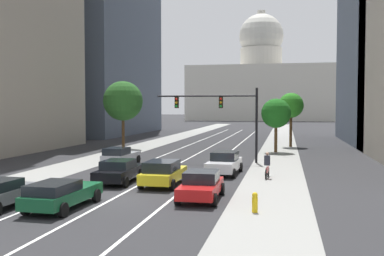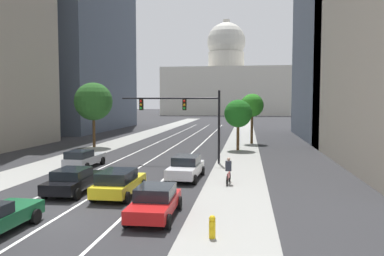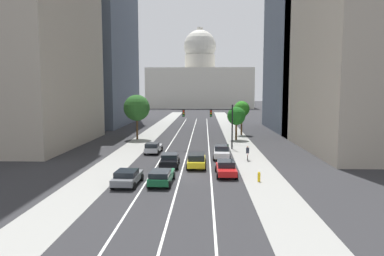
# 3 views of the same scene
# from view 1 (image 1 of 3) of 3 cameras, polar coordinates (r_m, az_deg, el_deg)

# --- Properties ---
(ground_plane) EXTENTS (400.00, 400.00, 0.00)m
(ground_plane) POSITION_cam_1_polar(r_m,az_deg,el_deg) (61.78, 3.77, -1.64)
(ground_plane) COLOR #2B2B2D
(sidewalk_left) EXTENTS (3.95, 130.00, 0.01)m
(sidewalk_left) POSITION_cam_1_polar(r_m,az_deg,el_deg) (58.55, -4.55, -1.87)
(sidewalk_left) COLOR gray
(sidewalk_left) RESTS_ON ground
(sidewalk_right) EXTENTS (3.95, 130.00, 0.01)m
(sidewalk_right) POSITION_cam_1_polar(r_m,az_deg,el_deg) (56.20, 11.01, -2.11)
(sidewalk_right) COLOR gray
(sidewalk_right) RESTS_ON ground
(lane_stripe_left) EXTENTS (0.16, 90.00, 0.01)m
(lane_stripe_left) POSITION_cam_1_polar(r_m,az_deg,el_deg) (47.65, -2.26, -2.91)
(lane_stripe_left) COLOR white
(lane_stripe_left) RESTS_ON ground
(lane_stripe_center) EXTENTS (0.16, 90.00, 0.01)m
(lane_stripe_center) POSITION_cam_1_polar(r_m,az_deg,el_deg) (47.03, 1.22, -2.99)
(lane_stripe_center) COLOR white
(lane_stripe_center) RESTS_ON ground
(lane_stripe_right) EXTENTS (0.16, 90.00, 0.01)m
(lane_stripe_right) POSITION_cam_1_polar(r_m,az_deg,el_deg) (46.58, 4.78, -3.05)
(lane_stripe_right) COLOR white
(lane_stripe_right) RESTS_ON ground
(office_tower_far_left) EXTENTS (22.62, 30.18, 46.21)m
(office_tower_far_left) POSITION_cam_1_polar(r_m,az_deg,el_deg) (84.11, -14.23, 15.31)
(office_tower_far_left) COLOR #4C5666
(office_tower_far_left) RESTS_ON ground
(capitol_building) EXTENTS (48.62, 23.06, 37.39)m
(capitol_building) POSITION_cam_1_polar(r_m,az_deg,el_deg) (157.61, 8.68, 5.51)
(capitol_building) COLOR beige
(capitol_building) RESTS_ON ground
(car_green) EXTENTS (2.12, 4.74, 1.34)m
(car_green) POSITION_cam_1_polar(r_m,az_deg,el_deg) (21.66, -16.22, -7.95)
(car_green) COLOR #14512D
(car_green) RESTS_ON ground
(car_red) EXTENTS (2.05, 4.35, 1.43)m
(car_red) POSITION_cam_1_polar(r_m,az_deg,el_deg) (22.93, 1.16, -7.20)
(car_red) COLOR red
(car_red) RESTS_ON ground
(car_silver) EXTENTS (2.06, 4.44, 1.46)m
(car_silver) POSITION_cam_1_polar(r_m,az_deg,el_deg) (36.67, -9.04, -3.48)
(car_silver) COLOR #B2B5BA
(car_silver) RESTS_ON ground
(car_yellow) EXTENTS (2.07, 4.53, 1.51)m
(car_yellow) POSITION_cam_1_polar(r_m,az_deg,el_deg) (26.90, -3.66, -5.62)
(car_yellow) COLOR yellow
(car_yellow) RESTS_ON ground
(car_white) EXTENTS (2.21, 4.77, 1.56)m
(car_white) POSITION_cam_1_polar(r_m,az_deg,el_deg) (31.50, 4.12, -4.38)
(car_white) COLOR silver
(car_white) RESTS_ON ground
(car_black) EXTENTS (2.17, 4.78, 1.43)m
(car_black) POSITION_cam_1_polar(r_m,az_deg,el_deg) (28.25, -9.18, -5.34)
(car_black) COLOR black
(car_black) RESTS_ON ground
(traffic_signal_mast) EXTENTS (8.60, 0.39, 6.24)m
(traffic_signal_mast) POSITION_cam_1_polar(r_m,az_deg,el_deg) (38.04, 3.93, 2.32)
(traffic_signal_mast) COLOR black
(traffic_signal_mast) RESTS_ON ground
(fire_hydrant) EXTENTS (0.26, 0.35, 0.91)m
(fire_hydrant) POSITION_cam_1_polar(r_m,az_deg,el_deg) (20.41, 7.93, -9.26)
(fire_hydrant) COLOR yellow
(fire_hydrant) RESTS_ON ground
(cyclist) EXTENTS (0.39, 1.70, 1.72)m
(cyclist) POSITION_cam_1_polar(r_m,az_deg,el_deg) (29.99, 9.46, -4.67)
(cyclist) COLOR black
(cyclist) RESTS_ON ground
(street_tree_near_right) EXTENTS (3.02, 3.02, 5.51)m
(street_tree_near_right) POSITION_cam_1_polar(r_m,az_deg,el_deg) (46.97, 10.55, 1.81)
(street_tree_near_right) COLOR #51381E
(street_tree_near_right) RESTS_ON ground
(street_tree_far_right) EXTENTS (2.89, 2.89, 6.27)m
(street_tree_far_right) POSITION_cam_1_polar(r_m,az_deg,el_deg) (53.58, 12.38, 2.76)
(street_tree_far_right) COLOR #51381E
(street_tree_far_right) RESTS_ON ground
(street_tree_mid_left) EXTENTS (4.37, 4.37, 7.50)m
(street_tree_mid_left) POSITION_cam_1_polar(r_m,az_deg,el_deg) (50.35, -8.70, 3.38)
(street_tree_mid_left) COLOR #51381E
(street_tree_mid_left) RESTS_ON ground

